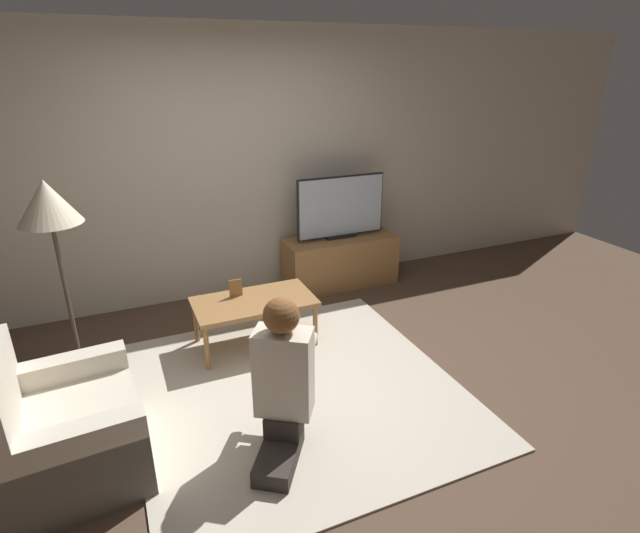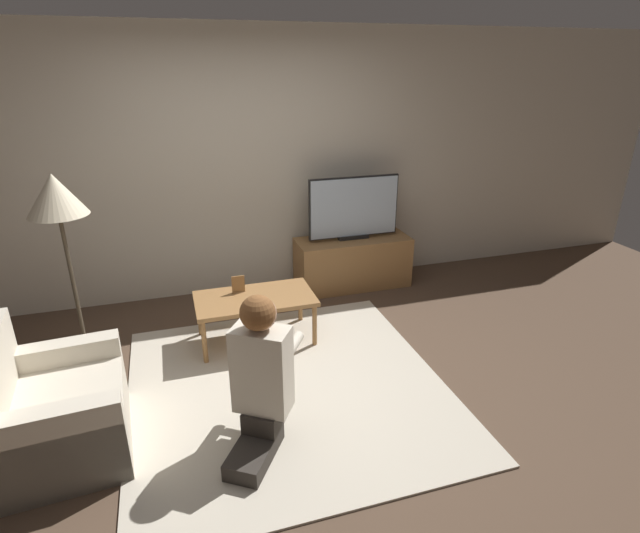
% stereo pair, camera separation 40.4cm
% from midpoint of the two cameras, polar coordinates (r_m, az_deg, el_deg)
% --- Properties ---
extents(ground_plane, '(10.00, 10.00, 0.00)m').
position_cam_midpoint_polar(ground_plane, '(3.81, -0.53, -13.92)').
color(ground_plane, brown).
extents(wall_back, '(10.00, 0.06, 2.60)m').
position_cam_midpoint_polar(wall_back, '(5.04, -7.06, 11.27)').
color(wall_back, beige).
rests_on(wall_back, ground_plane).
extents(rug, '(2.27, 2.34, 0.02)m').
position_cam_midpoint_polar(rug, '(3.80, -0.53, -13.82)').
color(rug, beige).
rests_on(rug, ground_plane).
extents(tv_stand, '(1.20, 0.46, 0.53)m').
position_cam_midpoint_polar(tv_stand, '(5.36, 5.90, 0.44)').
color(tv_stand, olive).
rests_on(tv_stand, ground_plane).
extents(tv, '(0.96, 0.08, 0.66)m').
position_cam_midpoint_polar(tv, '(5.17, 6.14, 6.64)').
color(tv, black).
rests_on(tv, tv_stand).
extents(coffee_table, '(0.99, 0.54, 0.42)m').
position_cam_midpoint_polar(coffee_table, '(4.22, -4.74, -4.05)').
color(coffee_table, olive).
rests_on(coffee_table, ground_plane).
extents(floor_lamp, '(0.41, 0.41, 1.54)m').
position_cam_midpoint_polar(floor_lamp, '(3.91, -25.28, 6.36)').
color(floor_lamp, '#4C4233').
rests_on(floor_lamp, ground_plane).
extents(armchair, '(0.83, 0.92, 0.83)m').
position_cam_midpoint_polar(armchair, '(3.44, -25.35, -15.12)').
color(armchair, beige).
rests_on(armchair, ground_plane).
extents(person_kneeling, '(0.65, 0.80, 1.02)m').
position_cam_midpoint_polar(person_kneeling, '(3.04, -2.91, -12.12)').
color(person_kneeling, '#332D28').
rests_on(person_kneeling, rug).
extents(picture_frame, '(0.11, 0.01, 0.15)m').
position_cam_midpoint_polar(picture_frame, '(4.27, -6.67, -2.07)').
color(picture_frame, olive).
rests_on(picture_frame, coffee_table).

